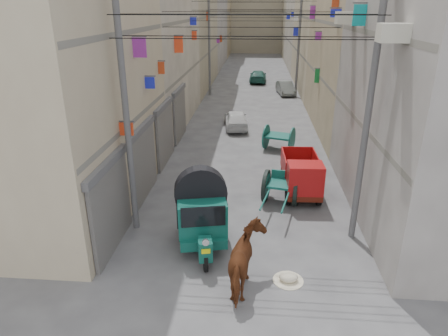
# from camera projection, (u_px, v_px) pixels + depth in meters

# --- Properties ---
(building_row_left) EXTENTS (8.00, 62.00, 14.00)m
(building_row_left) POSITION_uv_depth(u_px,v_px,m) (170.00, 13.00, 37.54)
(building_row_left) COLOR tan
(building_row_left) RESTS_ON ground
(building_row_right) EXTENTS (8.00, 62.00, 14.00)m
(building_row_right) POSITION_uv_depth(u_px,v_px,m) (343.00, 13.00, 36.33)
(building_row_right) COLOR #9D9893
(building_row_right) RESTS_ON ground
(end_cap_building) EXTENTS (22.00, 10.00, 13.00)m
(end_cap_building) POSITION_uv_depth(u_px,v_px,m) (257.00, 10.00, 66.37)
(end_cap_building) COLOR #9E947D
(end_cap_building) RESTS_ON ground
(shutters_left) EXTENTS (0.18, 14.40, 2.88)m
(shutters_left) POSITION_uv_depth(u_px,v_px,m) (155.00, 144.00, 17.16)
(shutters_left) COLOR #4B4B50
(shutters_left) RESTS_ON ground
(signboards) EXTENTS (8.22, 40.52, 5.67)m
(signboards) POSITION_uv_depth(u_px,v_px,m) (252.00, 64.00, 26.56)
(signboards) COLOR white
(signboards) RESTS_ON ground
(utility_poles) EXTENTS (7.40, 22.20, 8.00)m
(utility_poles) POSITION_uv_depth(u_px,v_px,m) (251.00, 65.00, 22.04)
(utility_poles) COLOR #4F4F51
(utility_poles) RESTS_ON ground
(overhead_cables) EXTENTS (7.40, 22.52, 1.12)m
(overhead_cables) POSITION_uv_depth(u_px,v_px,m) (251.00, 12.00, 18.60)
(overhead_cables) COLOR black
(overhead_cables) RESTS_ON ground
(auto_rickshaw) EXTENTS (1.99, 2.90, 1.97)m
(auto_rickshaw) POSITION_uv_depth(u_px,v_px,m) (201.00, 211.00, 12.29)
(auto_rickshaw) COLOR black
(auto_rickshaw) RESTS_ON ground
(tonga_cart) EXTENTS (1.62, 2.96, 1.26)m
(tonga_cart) POSITION_uv_depth(u_px,v_px,m) (281.00, 187.00, 15.10)
(tonga_cart) COLOR black
(tonga_cart) RESTS_ON ground
(mini_truck) EXTENTS (1.44, 3.02, 1.67)m
(mini_truck) POSITION_uv_depth(u_px,v_px,m) (302.00, 179.00, 15.49)
(mini_truck) COLOR black
(mini_truck) RESTS_ON ground
(second_cart) EXTENTS (1.79, 1.68, 1.29)m
(second_cart) POSITION_uv_depth(u_px,v_px,m) (279.00, 137.00, 20.75)
(second_cart) COLOR #125248
(second_cart) RESTS_ON ground
(feed_sack) EXTENTS (0.52, 0.42, 0.26)m
(feed_sack) POSITION_uv_depth(u_px,v_px,m) (288.00, 277.00, 10.92)
(feed_sack) COLOR beige
(feed_sack) RESTS_ON ground
(horse) EXTENTS (1.03, 2.06, 1.69)m
(horse) POSITION_uv_depth(u_px,v_px,m) (247.00, 261.00, 10.37)
(horse) COLOR #602717
(horse) RESTS_ON ground
(distant_car_white) EXTENTS (1.77, 3.48, 1.13)m
(distant_car_white) POSITION_uv_depth(u_px,v_px,m) (236.00, 119.00, 24.56)
(distant_car_white) COLOR silver
(distant_car_white) RESTS_ON ground
(distant_car_grey) EXTENTS (1.58, 3.43, 1.09)m
(distant_car_grey) POSITION_uv_depth(u_px,v_px,m) (285.00, 88.00, 34.11)
(distant_car_grey) COLOR #5C615D
(distant_car_grey) RESTS_ON ground
(distant_car_green) EXTENTS (1.69, 3.97, 1.14)m
(distant_car_green) POSITION_uv_depth(u_px,v_px,m) (258.00, 76.00, 39.62)
(distant_car_green) COLOR #1D5548
(distant_car_green) RESTS_ON ground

